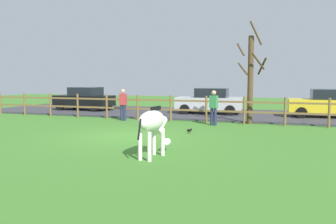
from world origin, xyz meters
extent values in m
plane|color=#3D7528|center=(0.00, 0.00, 0.00)|extent=(60.00, 60.00, 0.00)
cube|color=#38383D|center=(0.00, 9.30, 0.03)|extent=(28.00, 7.40, 0.05)
cylinder|color=brown|center=(-11.00, 5.00, 0.67)|extent=(0.11, 0.11, 1.34)
cylinder|color=brown|center=(-9.15, 5.00, 0.67)|extent=(0.11, 0.11, 1.34)
cylinder|color=brown|center=(-7.30, 5.00, 0.67)|extent=(0.11, 0.11, 1.34)
cylinder|color=brown|center=(-5.44, 5.00, 0.67)|extent=(0.11, 0.11, 1.34)
cylinder|color=brown|center=(-3.59, 5.00, 0.67)|extent=(0.11, 0.11, 1.34)
cylinder|color=brown|center=(-1.74, 5.00, 0.67)|extent=(0.11, 0.11, 1.34)
cylinder|color=brown|center=(0.11, 5.00, 0.67)|extent=(0.11, 0.11, 1.34)
cylinder|color=brown|center=(1.96, 5.00, 0.67)|extent=(0.11, 0.11, 1.34)
cylinder|color=brown|center=(3.82, 5.00, 0.67)|extent=(0.11, 0.11, 1.34)
cylinder|color=brown|center=(5.67, 5.00, 0.67)|extent=(0.11, 0.11, 1.34)
cylinder|color=brown|center=(7.52, 5.00, 0.67)|extent=(0.11, 0.11, 1.34)
cube|color=brown|center=(-0.81, 5.00, 0.60)|extent=(20.37, 0.06, 0.09)
cube|color=brown|center=(-0.81, 5.00, 1.07)|extent=(20.37, 0.06, 0.09)
cylinder|color=#513A23|center=(4.03, 5.36, 2.11)|extent=(0.26, 0.26, 4.21)
cylinder|color=#513A23|center=(4.40, 5.12, 3.00)|extent=(0.60, 0.83, 0.78)
cylinder|color=#513A23|center=(3.70, 5.11, 2.66)|extent=(0.60, 0.77, 0.62)
cylinder|color=#513A23|center=(4.27, 5.12, 4.30)|extent=(0.59, 0.59, 1.09)
cylinder|color=#513A23|center=(4.55, 5.57, 2.78)|extent=(0.53, 1.11, 0.81)
cylinder|color=#513A23|center=(3.58, 5.15, 3.57)|extent=(0.52, 1.00, 0.67)
ellipsoid|color=white|center=(2.33, -3.10, 1.03)|extent=(0.61, 1.28, 0.56)
cylinder|color=white|center=(2.23, -2.69, 0.39)|extent=(0.11, 0.11, 0.78)
cylinder|color=white|center=(2.51, -2.72, 0.39)|extent=(0.11, 0.11, 0.78)
cylinder|color=white|center=(2.15, -3.49, 0.39)|extent=(0.11, 0.11, 0.78)
cylinder|color=white|center=(2.43, -3.52, 0.39)|extent=(0.11, 0.11, 0.78)
cylinder|color=white|center=(2.39, -2.58, 0.84)|extent=(0.30, 0.61, 0.51)
ellipsoid|color=white|center=(2.43, -2.16, 0.28)|extent=(0.24, 0.46, 0.24)
cube|color=black|center=(2.36, -2.86, 1.35)|extent=(0.10, 0.56, 0.12)
cylinder|color=black|center=(2.26, -3.77, 0.88)|extent=(0.07, 0.19, 0.54)
cylinder|color=black|center=(2.11, 1.45, 0.03)|extent=(0.01, 0.01, 0.06)
cylinder|color=black|center=(2.11, 1.41, 0.03)|extent=(0.01, 0.01, 0.06)
ellipsoid|color=black|center=(2.11, 1.43, 0.12)|extent=(0.18, 0.10, 0.12)
sphere|color=black|center=(2.20, 1.43, 0.17)|extent=(0.07, 0.07, 0.07)
cube|color=#B7BABF|center=(1.18, 9.18, 0.70)|extent=(4.09, 1.93, 0.70)
cube|color=black|center=(1.33, 9.18, 1.33)|extent=(1.99, 1.67, 0.56)
cylinder|color=black|center=(-0.12, 8.25, 0.35)|extent=(0.61, 0.21, 0.60)
cylinder|color=black|center=(-0.22, 9.95, 0.35)|extent=(0.61, 0.21, 0.60)
cylinder|color=black|center=(2.58, 8.41, 0.35)|extent=(0.61, 0.21, 0.60)
cylinder|color=black|center=(2.48, 10.10, 0.35)|extent=(0.61, 0.21, 0.60)
cube|color=black|center=(-7.49, 8.82, 0.70)|extent=(4.04, 1.80, 0.70)
cube|color=black|center=(-7.34, 8.82, 1.33)|extent=(1.94, 1.61, 0.56)
cylinder|color=black|center=(-8.86, 8.01, 0.35)|extent=(0.60, 0.20, 0.60)
cylinder|color=black|center=(-8.81, 9.70, 0.35)|extent=(0.60, 0.20, 0.60)
cylinder|color=black|center=(-6.16, 7.93, 0.35)|extent=(0.60, 0.20, 0.60)
cylinder|color=black|center=(-6.11, 9.63, 0.35)|extent=(0.60, 0.20, 0.60)
cube|color=yellow|center=(7.77, 9.22, 0.70)|extent=(4.08, 1.89, 0.70)
cube|color=black|center=(7.92, 9.23, 1.33)|extent=(1.97, 1.66, 0.56)
cylinder|color=black|center=(6.46, 8.31, 0.35)|extent=(0.61, 0.21, 0.60)
cylinder|color=black|center=(6.38, 10.00, 0.35)|extent=(0.61, 0.21, 0.60)
cylinder|color=#232847|center=(-2.44, 4.50, 0.41)|extent=(0.14, 0.14, 0.82)
cylinder|color=#232847|center=(-2.26, 4.51, 0.41)|extent=(0.14, 0.14, 0.82)
cube|color=#B7333D|center=(-2.35, 4.50, 1.11)|extent=(0.37, 0.23, 0.58)
sphere|color=tan|center=(-2.35, 4.50, 1.53)|extent=(0.22, 0.22, 0.22)
cylinder|color=#232847|center=(2.42, 4.20, 0.41)|extent=(0.14, 0.14, 0.82)
cylinder|color=#232847|center=(2.59, 4.15, 0.41)|extent=(0.14, 0.14, 0.82)
cube|color=#38844C|center=(2.51, 4.17, 1.11)|extent=(0.41, 0.31, 0.58)
sphere|color=tan|center=(2.51, 4.17, 1.53)|extent=(0.22, 0.22, 0.22)
camera|label=1|loc=(5.91, -11.96, 2.17)|focal=37.62mm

